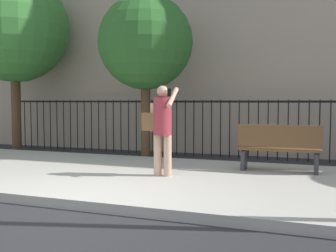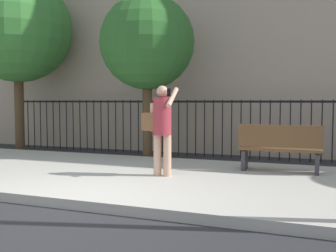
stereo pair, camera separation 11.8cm
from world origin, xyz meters
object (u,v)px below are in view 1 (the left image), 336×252
(pedestrian_on_phone, at_px, (161,124))
(street_tree_near, at_px, (145,43))
(street_bench, at_px, (279,147))
(street_tree_mid, at_px, (14,28))

(pedestrian_on_phone, distance_m, street_tree_near, 3.53)
(pedestrian_on_phone, xyz_separation_m, street_bench, (2.07, 1.15, -0.49))
(pedestrian_on_phone, height_order, street_tree_near, street_tree_near)
(pedestrian_on_phone, height_order, street_tree_mid, street_tree_mid)
(street_tree_near, bearing_deg, pedestrian_on_phone, -61.17)
(pedestrian_on_phone, relative_size, street_tree_near, 0.39)
(street_tree_near, bearing_deg, street_tree_mid, 176.43)
(street_tree_near, xyz_separation_m, street_tree_mid, (-4.45, 0.28, 0.69))
(street_bench, bearing_deg, street_tree_mid, 167.85)
(street_bench, relative_size, street_tree_mid, 0.29)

